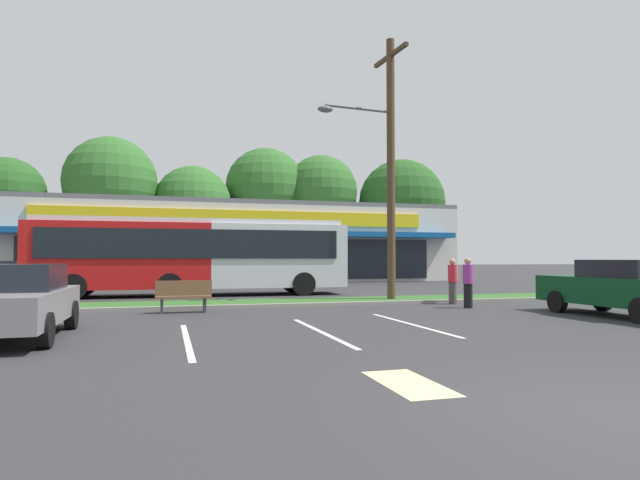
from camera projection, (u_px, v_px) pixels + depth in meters
ground_plane at (629, 416)px, 5.41m from camera, size 240.00×240.00×0.00m
grass_median at (299, 302)px, 18.87m from camera, size 56.00×2.20×0.12m
curb_lip at (308, 305)px, 17.69m from camera, size 56.00×0.24×0.12m
parking_stripe_0 at (187, 340)px, 10.45m from camera, size 0.12×4.80×0.01m
parking_stripe_1 at (321, 332)px, 11.59m from camera, size 0.12×4.80×0.01m
parking_stripe_2 at (411, 324)px, 12.95m from camera, size 0.12×4.80×0.01m
lot_arrow at (409, 383)px, 6.82m from camera, size 0.70×1.60×0.01m
storefront_building at (230, 244)px, 41.11m from camera, size 31.16×15.38×5.46m
tree_left at (7, 194)px, 43.05m from camera, size 5.85×5.85×9.73m
tree_mid_left at (110, 182)px, 44.38m from camera, size 7.53×7.53×11.66m
tree_mid at (193, 205)px, 46.83m from camera, size 6.74×6.74×9.67m
tree_mid_right at (266, 188)px, 50.66m from camera, size 7.56×7.56×12.02m
tree_right at (321, 192)px, 51.05m from camera, size 6.89×6.89×11.43m
tree_far_right at (402, 202)px, 51.91m from camera, size 8.29×8.29×11.17m
utility_pole at (387, 160)px, 19.66m from camera, size 3.05×2.40×9.71m
city_bus at (194, 254)px, 22.89m from camera, size 13.05×2.88×3.25m
bus_stop_bench at (184, 296)px, 15.64m from camera, size 1.60×0.45×0.95m
car_0 at (11, 301)px, 10.58m from camera, size 2.02×4.39×1.48m
car_1 at (0, 276)px, 25.07m from camera, size 4.58×1.94×1.48m
car_3 at (621, 287)px, 14.58m from camera, size 1.86×4.74×1.56m
pedestrian_near_bench at (453, 281)px, 18.68m from camera, size 0.32×0.32×1.58m
pedestrian_by_pole at (468, 283)px, 17.21m from camera, size 0.32×0.32×1.61m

